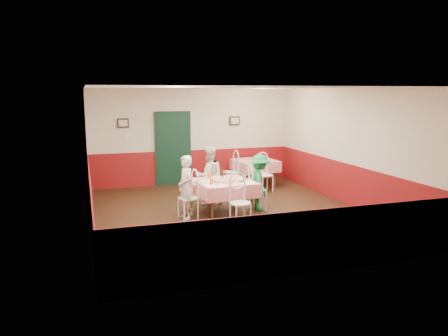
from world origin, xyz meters
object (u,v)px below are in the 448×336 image
object	(u,v)px
main_table	(224,198)
glass_a	(212,182)
beer_bottle	(222,173)
wallet	(242,182)
diner_left	(186,187)
second_table	(255,173)
diner_far	(209,176)
glass_b	(244,178)
pizza	(224,181)
glass_c	(210,175)
chair_left	(188,198)
chair_far	(210,187)
chair_near	(240,203)
chair_second_a	(231,172)
chair_right	(258,191)
diner_right	(260,182)
chair_second_b	(265,175)

from	to	relation	value
main_table	glass_a	world-z (taller)	glass_a
glass_a	beer_bottle	size ratio (longest dim) A/B	0.58
wallet	diner_left	size ratio (longest dim) A/B	0.08
second_table	diner_far	xyz separation A→B (m)	(-1.86, -1.66, 0.34)
glass_b	beer_bottle	world-z (taller)	beer_bottle
pizza	glass_c	bearing A→B (deg)	114.64
chair_left	beer_bottle	size ratio (longest dim) A/B	4.22
chair_far	glass_a	distance (m)	1.22
chair_near	diner_left	world-z (taller)	diner_left
second_table	beer_bottle	distance (m)	2.80
chair_second_a	pizza	world-z (taller)	chair_second_a
chair_right	glass_c	distance (m)	1.18
chair_far	wallet	size ratio (longest dim) A/B	8.18
chair_right	pizza	bearing A→B (deg)	105.68
chair_left	diner_far	bearing A→B (deg)	132.21
chair_near	beer_bottle	size ratio (longest dim) A/B	4.22
chair_right	diner_far	xyz separation A→B (m)	(-0.93, 0.81, 0.26)
pizza	wallet	world-z (taller)	pizza
main_table	chair_near	size ratio (longest dim) A/B	1.36
second_table	chair_second_a	size ratio (longest dim) A/B	1.24
diner_right	chair_left	bearing A→B (deg)	104.21
second_table	pizza	xyz separation A→B (m)	(-1.77, -2.61, 0.40)
main_table	wallet	distance (m)	0.57
chair_second_b	pizza	xyz separation A→B (m)	(-1.77, -1.86, 0.33)
second_table	wallet	distance (m)	3.17
main_table	second_table	xyz separation A→B (m)	(1.77, 2.56, 0.00)
chair_far	pizza	world-z (taller)	chair_far
beer_bottle	diner_right	bearing A→B (deg)	-19.97
chair_left	beer_bottle	bearing A→B (deg)	106.89
chair_second_b	diner_left	distance (m)	3.28
second_table	glass_a	bearing A→B (deg)	-126.96
main_table	diner_left	world-z (taller)	diner_left
chair_right	diner_left	size ratio (longest dim) A/B	0.65
chair_left	chair_far	xyz separation A→B (m)	(0.76, 0.93, 0.00)
chair_right	chair_second_a	size ratio (longest dim) A/B	1.00
beer_bottle	wallet	distance (m)	0.68
main_table	second_table	bearing A→B (deg)	55.36
chair_left	chair_right	distance (m)	1.70
chair_far	chair_near	xyz separation A→B (m)	(0.17, -1.69, 0.00)
diner_far	beer_bottle	bearing A→B (deg)	97.47
second_table	beer_bottle	bearing A→B (deg)	-127.88
second_table	chair_second_b	xyz separation A→B (m)	(0.00, -0.75, 0.08)
glass_c	main_table	bearing A→B (deg)	-62.13
main_table	pizza	bearing A→B (deg)	-97.80
glass_a	chair_far	bearing A→B (deg)	75.82
chair_second_b	diner_right	world-z (taller)	diner_right
glass_a	beer_bottle	xyz separation A→B (m)	(0.45, 0.67, 0.04)
chair_far	glass_b	world-z (taller)	chair_far
main_table	glass_b	bearing A→B (deg)	-21.26
pizza	glass_a	bearing A→B (deg)	-147.35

